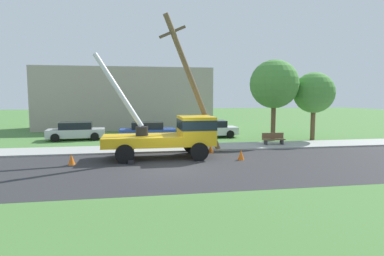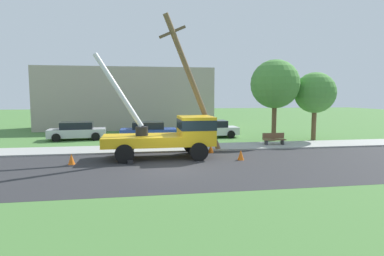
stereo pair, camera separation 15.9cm
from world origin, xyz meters
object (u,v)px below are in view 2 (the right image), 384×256
at_px(parked_sedan_blue, 148,131).
at_px(utility_truck, 173,133).
at_px(traffic_cone_curbside, 211,148).
at_px(roadside_tree_far, 315,93).
at_px(roadside_tree_near, 275,84).
at_px(park_bench, 274,139).
at_px(traffic_cone_ahead, 241,155).
at_px(leaning_utility_pole, 193,84).
at_px(traffic_cone_behind, 71,159).
at_px(parked_sedan_white, 212,129).
at_px(parked_sedan_silver, 77,131).

bearing_deg(parked_sedan_blue, utility_truck, -81.22).
relative_size(traffic_cone_curbside, roadside_tree_far, 0.10).
height_order(parked_sedan_blue, roadside_tree_near, roadside_tree_near).
bearing_deg(traffic_cone_curbside, utility_truck, -156.30).
xyz_separation_m(park_bench, roadside_tree_near, (1.10, 2.59, 3.94)).
distance_m(traffic_cone_ahead, traffic_cone_curbside, 2.70).
height_order(leaning_utility_pole, parked_sedan_blue, leaning_utility_pole).
bearing_deg(traffic_cone_behind, leaning_utility_pole, 19.01).
height_order(park_bench, roadside_tree_far, roadside_tree_far).
relative_size(traffic_cone_behind, roadside_tree_far, 0.10).
bearing_deg(utility_truck, parked_sedan_white, 63.87).
relative_size(parked_sedan_silver, parked_sedan_blue, 1.02).
xyz_separation_m(traffic_cone_behind, traffic_cone_curbside, (7.82, 2.18, 0.00)).
bearing_deg(traffic_cone_behind, park_bench, 18.08).
xyz_separation_m(traffic_cone_ahead, traffic_cone_behind, (-8.96, 0.26, 0.00)).
bearing_deg(park_bench, parked_sedan_blue, 151.11).
xyz_separation_m(traffic_cone_ahead, park_bench, (3.86, 4.45, 0.18)).
distance_m(utility_truck, park_bench, 8.10).
bearing_deg(parked_sedan_blue, leaning_utility_pole, -69.02).
relative_size(leaning_utility_pole, traffic_cone_curbside, 14.80).
xyz_separation_m(traffic_cone_curbside, parked_sedan_blue, (-3.64, 6.78, 0.43)).
relative_size(traffic_cone_behind, parked_sedan_blue, 0.13).
height_order(leaning_utility_pole, roadside_tree_far, leaning_utility_pole).
relative_size(parked_sedan_silver, roadside_tree_near, 0.72).
distance_m(traffic_cone_behind, parked_sedan_white, 13.53).
height_order(utility_truck, parked_sedan_silver, utility_truck).
bearing_deg(roadside_tree_far, parked_sedan_silver, 170.09).
relative_size(park_bench, roadside_tree_far, 0.30).
distance_m(traffic_cone_curbside, parked_sedan_silver, 12.02).
distance_m(traffic_cone_curbside, parked_sedan_blue, 7.71).
height_order(parked_sedan_silver, roadside_tree_far, roadside_tree_far).
relative_size(leaning_utility_pole, parked_sedan_white, 1.88).
distance_m(traffic_cone_behind, park_bench, 13.49).
bearing_deg(parked_sedan_blue, parked_sedan_silver, 171.50).
relative_size(parked_sedan_silver, parked_sedan_white, 1.03).
distance_m(parked_sedan_silver, park_bench, 15.35).
xyz_separation_m(traffic_cone_ahead, parked_sedan_blue, (-4.79, 9.22, 0.43)).
xyz_separation_m(traffic_cone_behind, parked_sedan_white, (9.54, 9.58, 0.43)).
relative_size(parked_sedan_white, roadside_tree_far, 0.82).
relative_size(utility_truck, park_bench, 4.24).
bearing_deg(roadside_tree_far, utility_truck, -155.25).
bearing_deg(park_bench, leaning_utility_pole, -162.97).
relative_size(traffic_cone_curbside, parked_sedan_white, 0.13).
distance_m(traffic_cone_ahead, traffic_cone_behind, 8.97).
bearing_deg(parked_sedan_blue, park_bench, -28.89).
relative_size(traffic_cone_behind, traffic_cone_curbside, 1.00).
bearing_deg(parked_sedan_silver, roadside_tree_near, -11.12).
bearing_deg(traffic_cone_behind, parked_sedan_silver, 98.53).
relative_size(parked_sedan_blue, roadside_tree_near, 0.71).
height_order(leaning_utility_pole, traffic_cone_behind, leaning_utility_pole).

